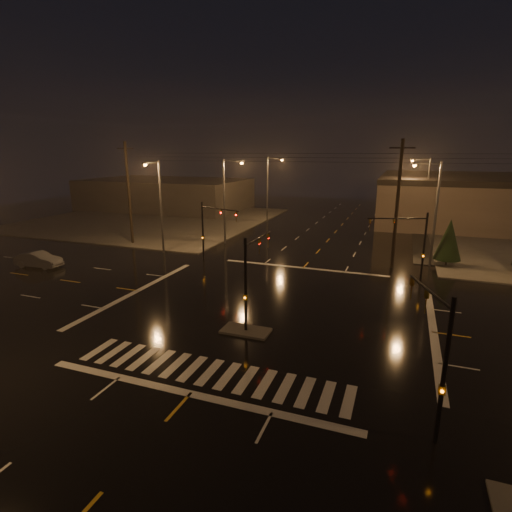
# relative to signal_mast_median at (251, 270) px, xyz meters

# --- Properties ---
(ground) EXTENTS (140.00, 140.00, 0.00)m
(ground) POSITION_rel_signal_mast_median_xyz_m (-0.00, 3.07, -3.75)
(ground) COLOR black
(ground) RESTS_ON ground
(sidewalk_nw) EXTENTS (36.00, 36.00, 0.12)m
(sidewalk_nw) POSITION_rel_signal_mast_median_xyz_m (-30.00, 33.07, -3.69)
(sidewalk_nw) COLOR #403E39
(sidewalk_nw) RESTS_ON ground
(median_island) EXTENTS (3.00, 1.60, 0.15)m
(median_island) POSITION_rel_signal_mast_median_xyz_m (-0.00, -0.93, -3.68)
(median_island) COLOR #403E39
(median_island) RESTS_ON ground
(crosswalk) EXTENTS (15.00, 2.60, 0.01)m
(crosswalk) POSITION_rel_signal_mast_median_xyz_m (-0.00, -5.93, -3.75)
(crosswalk) COLOR beige
(crosswalk) RESTS_ON ground
(stop_bar_near) EXTENTS (16.00, 0.50, 0.01)m
(stop_bar_near) POSITION_rel_signal_mast_median_xyz_m (-0.00, -7.93, -3.75)
(stop_bar_near) COLOR beige
(stop_bar_near) RESTS_ON ground
(stop_bar_far) EXTENTS (16.00, 0.50, 0.01)m
(stop_bar_far) POSITION_rel_signal_mast_median_xyz_m (-0.00, 14.07, -3.75)
(stop_bar_far) COLOR beige
(stop_bar_far) RESTS_ON ground
(commercial_block) EXTENTS (30.00, 18.00, 5.60)m
(commercial_block) POSITION_rel_signal_mast_median_xyz_m (-35.00, 45.07, -0.95)
(commercial_block) COLOR #3C3735
(commercial_block) RESTS_ON ground
(signal_mast_median) EXTENTS (0.25, 4.59, 6.00)m
(signal_mast_median) POSITION_rel_signal_mast_median_xyz_m (0.00, 0.00, 0.00)
(signal_mast_median) COLOR black
(signal_mast_median) RESTS_ON ground
(signal_mast_ne) EXTENTS (4.84, 1.86, 6.00)m
(signal_mast_ne) POSITION_rel_signal_mast_median_xyz_m (9.50, 13.21, 0.04)
(signal_mast_ne) COLOR black
(signal_mast_ne) RESTS_ON ground
(signal_mast_nw) EXTENTS (4.84, 1.86, 6.00)m
(signal_mast_nw) POSITION_rel_signal_mast_median_xyz_m (-9.50, 13.21, 0.04)
(signal_mast_nw) COLOR black
(signal_mast_nw) RESTS_ON ground
(signal_mast_se) EXTENTS (1.55, 3.87, 6.00)m
(signal_mast_se) POSITION_rel_signal_mast_median_xyz_m (10.23, -6.68, -0.04)
(signal_mast_se) COLOR black
(signal_mast_se) RESTS_ON ground
(streetlight_1) EXTENTS (2.77, 0.32, 10.00)m
(streetlight_1) POSITION_rel_signal_mast_median_xyz_m (-11.18, 21.07, 2.05)
(streetlight_1) COLOR #38383A
(streetlight_1) RESTS_ON ground
(streetlight_2) EXTENTS (2.77, 0.32, 10.00)m
(streetlight_2) POSITION_rel_signal_mast_median_xyz_m (-11.18, 37.07, 2.05)
(streetlight_2) COLOR #38383A
(streetlight_2) RESTS_ON ground
(streetlight_3) EXTENTS (2.77, 0.32, 10.00)m
(streetlight_3) POSITION_rel_signal_mast_median_xyz_m (11.18, 19.07, 2.05)
(streetlight_3) COLOR #38383A
(streetlight_3) RESTS_ON ground
(streetlight_4) EXTENTS (2.77, 0.32, 10.00)m
(streetlight_4) POSITION_rel_signal_mast_median_xyz_m (11.18, 39.07, 2.05)
(streetlight_4) COLOR #38383A
(streetlight_4) RESTS_ON ground
(streetlight_5) EXTENTS (0.32, 2.77, 10.00)m
(streetlight_5) POSITION_rel_signal_mast_median_xyz_m (-16.00, 14.26, 2.05)
(streetlight_5) COLOR #38383A
(streetlight_5) RESTS_ON ground
(utility_pole_0) EXTENTS (2.20, 0.32, 12.00)m
(utility_pole_0) POSITION_rel_signal_mast_median_xyz_m (-22.00, 17.07, 2.38)
(utility_pole_0) COLOR black
(utility_pole_0) RESTS_ON ground
(utility_pole_1) EXTENTS (2.20, 0.32, 12.00)m
(utility_pole_1) POSITION_rel_signal_mast_median_xyz_m (8.00, 17.07, 2.38)
(utility_pole_1) COLOR black
(utility_pole_1) RESTS_ON ground
(conifer_0) EXTENTS (2.52, 2.52, 4.64)m
(conifer_0) POSITION_rel_signal_mast_median_xyz_m (12.97, 19.55, -1.09)
(conifer_0) COLOR black
(conifer_0) RESTS_ON ground
(car_crossing) EXTENTS (4.72, 2.02, 1.51)m
(car_crossing) POSITION_rel_signal_mast_median_xyz_m (-24.17, 5.45, -3.00)
(car_crossing) COLOR slate
(car_crossing) RESTS_ON ground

